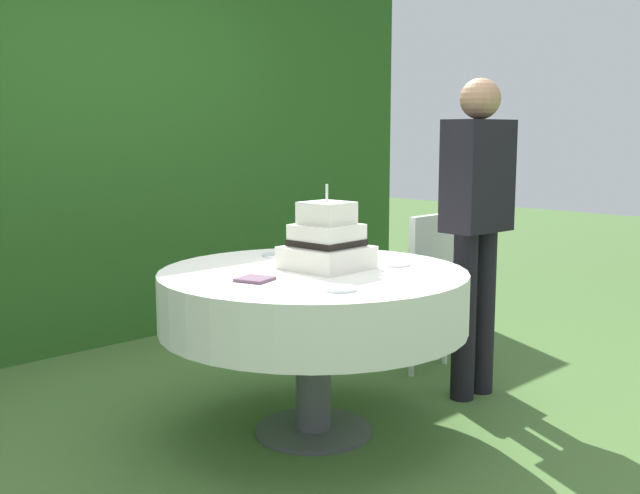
{
  "coord_description": "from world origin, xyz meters",
  "views": [
    {
      "loc": [
        -2.3,
        -2.34,
        1.34
      ],
      "look_at": [
        0.04,
        -0.0,
        0.84
      ],
      "focal_mm": 42.9,
      "sensor_mm": 36.0,
      "label": 1
    }
  ],
  "objects_px": {
    "cake_table": "(313,300)",
    "standing_person": "(477,215)",
    "serving_plate_left": "(395,264)",
    "wedding_cake": "(327,242)",
    "napkin_stack": "(255,279)",
    "serving_plate_far": "(275,255)",
    "garden_chair": "(419,275)",
    "serving_plate_near": "(340,289)"
  },
  "relations": [
    {
      "from": "wedding_cake",
      "to": "napkin_stack",
      "type": "relative_size",
      "value": 2.91
    },
    {
      "from": "cake_table",
      "to": "standing_person",
      "type": "relative_size",
      "value": 0.84
    },
    {
      "from": "cake_table",
      "to": "napkin_stack",
      "type": "distance_m",
      "value": 0.36
    },
    {
      "from": "wedding_cake",
      "to": "serving_plate_near",
      "type": "xyz_separation_m",
      "value": [
        -0.31,
        -0.37,
        -0.11
      ]
    },
    {
      "from": "serving_plate_far",
      "to": "garden_chair",
      "type": "height_order",
      "value": "garden_chair"
    },
    {
      "from": "serving_plate_far",
      "to": "serving_plate_left",
      "type": "xyz_separation_m",
      "value": [
        0.22,
        -0.57,
        0.0
      ]
    },
    {
      "from": "serving_plate_left",
      "to": "standing_person",
      "type": "bearing_deg",
      "value": -5.73
    },
    {
      "from": "serving_plate_far",
      "to": "standing_person",
      "type": "distance_m",
      "value": 1.02
    },
    {
      "from": "serving_plate_near",
      "to": "serving_plate_far",
      "type": "xyz_separation_m",
      "value": [
        0.36,
        0.78,
        0.0
      ]
    },
    {
      "from": "cake_table",
      "to": "serving_plate_far",
      "type": "distance_m",
      "value": 0.45
    },
    {
      "from": "serving_plate_left",
      "to": "garden_chair",
      "type": "bearing_deg",
      "value": 30.35
    },
    {
      "from": "serving_plate_near",
      "to": "standing_person",
      "type": "relative_size",
      "value": 0.08
    },
    {
      "from": "cake_table",
      "to": "wedding_cake",
      "type": "relative_size",
      "value": 3.6
    },
    {
      "from": "serving_plate_near",
      "to": "serving_plate_left",
      "type": "bearing_deg",
      "value": 19.51
    },
    {
      "from": "serving_plate_near",
      "to": "standing_person",
      "type": "xyz_separation_m",
      "value": [
        1.15,
        0.15,
        0.18
      ]
    },
    {
      "from": "serving_plate_far",
      "to": "napkin_stack",
      "type": "bearing_deg",
      "value": -139.11
    },
    {
      "from": "serving_plate_far",
      "to": "standing_person",
      "type": "relative_size",
      "value": 0.08
    },
    {
      "from": "napkin_stack",
      "to": "serving_plate_left",
      "type": "bearing_deg",
      "value": -13.4
    },
    {
      "from": "cake_table",
      "to": "serving_plate_near",
      "type": "height_order",
      "value": "serving_plate_near"
    },
    {
      "from": "napkin_stack",
      "to": "serving_plate_near",
      "type": "bearing_deg",
      "value": -73.86
    },
    {
      "from": "garden_chair",
      "to": "standing_person",
      "type": "xyz_separation_m",
      "value": [
        -0.18,
        -0.49,
        0.39
      ]
    },
    {
      "from": "serving_plate_far",
      "to": "garden_chair",
      "type": "distance_m",
      "value": 1.0
    },
    {
      "from": "serving_plate_left",
      "to": "standing_person",
      "type": "relative_size",
      "value": 0.09
    },
    {
      "from": "wedding_cake",
      "to": "napkin_stack",
      "type": "xyz_separation_m",
      "value": [
        -0.41,
        -0.0,
        -0.11
      ]
    },
    {
      "from": "wedding_cake",
      "to": "garden_chair",
      "type": "relative_size",
      "value": 0.42
    },
    {
      "from": "wedding_cake",
      "to": "serving_plate_far",
      "type": "height_order",
      "value": "wedding_cake"
    },
    {
      "from": "serving_plate_left",
      "to": "standing_person",
      "type": "xyz_separation_m",
      "value": [
        0.56,
        -0.06,
        0.18
      ]
    },
    {
      "from": "serving_plate_far",
      "to": "serving_plate_left",
      "type": "bearing_deg",
      "value": -68.91
    },
    {
      "from": "wedding_cake",
      "to": "napkin_stack",
      "type": "distance_m",
      "value": 0.43
    },
    {
      "from": "cake_table",
      "to": "standing_person",
      "type": "bearing_deg",
      "value": -13.64
    },
    {
      "from": "standing_person",
      "to": "serving_plate_left",
      "type": "bearing_deg",
      "value": 174.27
    },
    {
      "from": "serving_plate_far",
      "to": "serving_plate_near",
      "type": "bearing_deg",
      "value": -114.99
    },
    {
      "from": "serving_plate_near",
      "to": "serving_plate_far",
      "type": "height_order",
      "value": "same"
    },
    {
      "from": "wedding_cake",
      "to": "standing_person",
      "type": "bearing_deg",
      "value": -14.77
    },
    {
      "from": "serving_plate_near",
      "to": "standing_person",
      "type": "bearing_deg",
      "value": 7.45
    },
    {
      "from": "wedding_cake",
      "to": "garden_chair",
      "type": "distance_m",
      "value": 1.11
    },
    {
      "from": "wedding_cake",
      "to": "serving_plate_left",
      "type": "bearing_deg",
      "value": -30.84
    },
    {
      "from": "serving_plate_near",
      "to": "serving_plate_far",
      "type": "bearing_deg",
      "value": 65.01
    },
    {
      "from": "cake_table",
      "to": "serving_plate_left",
      "type": "distance_m",
      "value": 0.42
    },
    {
      "from": "cake_table",
      "to": "serving_plate_far",
      "type": "height_order",
      "value": "serving_plate_far"
    },
    {
      "from": "garden_chair",
      "to": "serving_plate_near",
      "type": "bearing_deg",
      "value": -154.17
    },
    {
      "from": "serving_plate_far",
      "to": "serving_plate_left",
      "type": "height_order",
      "value": "same"
    }
  ]
}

